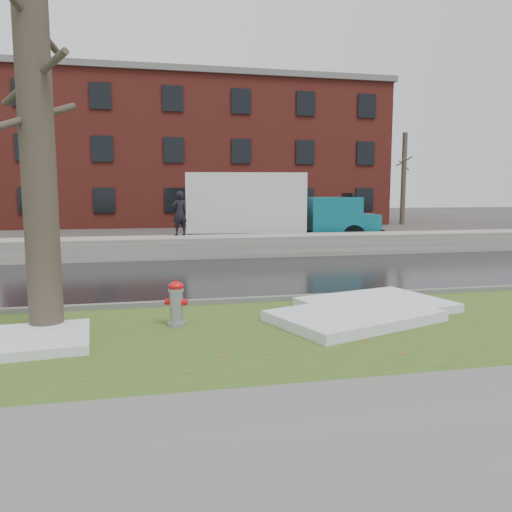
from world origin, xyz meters
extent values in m
plane|color=#47423D|center=(0.00, 0.00, 0.00)|extent=(120.00, 120.00, 0.00)
cube|color=#314A18|center=(0.00, -1.25, 0.02)|extent=(60.00, 4.50, 0.04)
cube|color=slate|center=(0.00, -5.00, 0.03)|extent=(60.00, 3.00, 0.05)
cube|color=black|center=(0.00, 4.50, 0.01)|extent=(60.00, 7.00, 0.03)
cube|color=slate|center=(0.00, 13.00, 0.01)|extent=(60.00, 9.00, 0.03)
cube|color=slate|center=(0.00, 1.00, 0.07)|extent=(60.00, 0.15, 0.14)
cube|color=#A7A398|center=(0.00, 8.70, 0.38)|extent=(60.00, 1.60, 0.75)
cube|color=maroon|center=(2.00, 30.00, 5.00)|extent=(26.00, 12.00, 10.00)
cylinder|color=brown|center=(-6.00, 26.00, 3.25)|extent=(0.36, 0.36, 6.50)
cylinder|color=brown|center=(-6.00, 26.00, 4.20)|extent=(0.84, 1.62, 0.73)
cylinder|color=brown|center=(-6.00, 26.00, 5.10)|extent=(1.08, 1.26, 0.66)
cylinder|color=brown|center=(-6.00, 26.00, 3.60)|extent=(1.40, 0.61, 0.63)
cylinder|color=brown|center=(16.00, 24.00, 3.25)|extent=(0.36, 0.36, 6.50)
cylinder|color=brown|center=(16.00, 24.00, 4.20)|extent=(0.84, 1.62, 0.73)
cylinder|color=brown|center=(16.00, 24.00, 5.10)|extent=(1.08, 1.26, 0.66)
cylinder|color=brown|center=(16.00, 24.00, 3.60)|extent=(1.40, 0.61, 0.63)
cylinder|color=gray|center=(-1.47, -0.54, 0.38)|extent=(0.29, 0.29, 0.69)
ellipsoid|color=red|center=(-1.47, -0.54, 0.73)|extent=(0.34, 0.34, 0.16)
cylinder|color=red|center=(-1.47, -0.54, 0.82)|extent=(0.06, 0.06, 0.05)
cylinder|color=red|center=(-1.60, -0.49, 0.45)|extent=(0.13, 0.13, 0.11)
cylinder|color=red|center=(-1.33, -0.59, 0.45)|extent=(0.13, 0.13, 0.11)
cylinder|color=gray|center=(-1.42, -0.41, 0.45)|extent=(0.16, 0.14, 0.14)
cylinder|color=brown|center=(-3.58, -0.41, 3.39)|extent=(0.69, 0.69, 6.70)
cylinder|color=brown|center=(-3.58, -0.41, 4.06)|extent=(1.25, 1.25, 0.70)
cylinder|color=brown|center=(-3.58, -0.41, 4.92)|extent=(0.61, 1.43, 0.63)
cylinder|color=brown|center=(-3.58, -0.41, 3.49)|extent=(1.14, 0.98, 0.60)
cube|color=black|center=(3.26, 11.52, 0.58)|extent=(7.22, 1.90, 0.20)
cube|color=beige|center=(2.11, 11.69, 1.88)|extent=(5.10, 2.90, 2.42)
cube|color=#0C606F|center=(5.79, 11.16, 1.34)|extent=(2.34, 2.42, 1.52)
cube|color=#0C606F|center=(7.07, 10.98, 0.99)|extent=(1.34, 2.10, 0.81)
cube|color=black|center=(6.41, 11.07, 1.88)|extent=(0.32, 1.78, 0.81)
cube|color=black|center=(-0.82, 12.10, 0.29)|extent=(1.67, 1.28, 0.60)
cylinder|color=black|center=(6.32, 10.13, 0.49)|extent=(1.01, 0.41, 0.99)
cylinder|color=black|center=(6.58, 12.00, 0.49)|extent=(1.01, 0.41, 0.99)
cylinder|color=black|center=(2.24, 10.72, 0.49)|extent=(1.01, 0.41, 0.99)
cylinder|color=black|center=(2.51, 12.58, 0.49)|extent=(1.01, 0.41, 0.99)
cylinder|color=black|center=(0.82, 10.92, 0.49)|extent=(1.01, 0.41, 0.99)
cylinder|color=black|center=(1.09, 12.78, 0.49)|extent=(1.01, 0.41, 0.99)
imported|color=black|center=(-0.79, 9.30, 1.55)|extent=(0.68, 0.56, 1.60)
cube|color=silver|center=(2.43, -0.10, 0.12)|extent=(3.03, 2.60, 0.16)
cube|color=silver|center=(-3.93, -1.20, 0.11)|extent=(2.36, 1.82, 0.14)
cube|color=silver|center=(1.64, -0.89, 0.13)|extent=(3.25, 2.64, 0.18)
camera|label=1|loc=(-1.89, -8.97, 2.31)|focal=35.00mm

